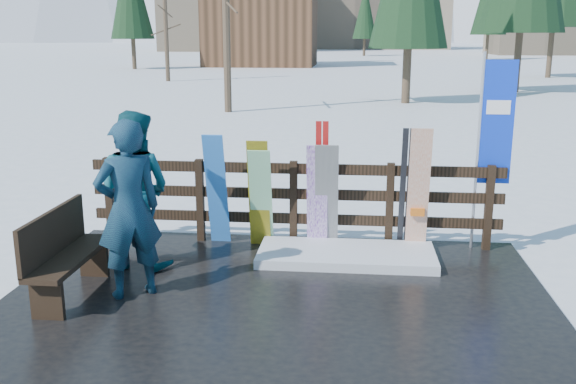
# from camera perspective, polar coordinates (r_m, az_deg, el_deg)

# --- Properties ---
(ground) EXTENTS (700.00, 700.00, 0.00)m
(ground) POSITION_cam_1_polar(r_m,az_deg,el_deg) (6.90, -1.26, -10.89)
(ground) COLOR white
(ground) RESTS_ON ground
(deck) EXTENTS (6.00, 5.00, 0.08)m
(deck) POSITION_cam_1_polar(r_m,az_deg,el_deg) (6.89, -1.26, -10.59)
(deck) COLOR black
(deck) RESTS_ON ground
(fence) EXTENTS (5.60, 0.10, 1.15)m
(fence) POSITION_cam_1_polar(r_m,az_deg,el_deg) (8.73, 0.50, -0.42)
(fence) COLOR black
(fence) RESTS_ON deck
(snow_patch) EXTENTS (2.25, 1.00, 0.12)m
(snow_patch) POSITION_cam_1_polar(r_m,az_deg,el_deg) (8.29, 5.21, -5.58)
(snow_patch) COLOR white
(snow_patch) RESTS_ON deck
(bench) EXTENTS (0.41, 1.50, 0.97)m
(bench) POSITION_cam_1_polar(r_m,az_deg,el_deg) (7.41, -19.31, -4.99)
(bench) COLOR black
(bench) RESTS_ON deck
(snowboard_0) EXTENTS (0.27, 0.44, 1.56)m
(snowboard_0) POSITION_cam_1_polar(r_m,az_deg,el_deg) (8.64, -6.35, 0.17)
(snowboard_0) COLOR #3180E8
(snowboard_0) RESTS_ON deck
(snowboard_1) EXTENTS (0.29, 0.37, 1.36)m
(snowboard_1) POSITION_cam_1_polar(r_m,az_deg,el_deg) (8.56, -2.42, -0.57)
(snowboard_1) COLOR white
(snowboard_1) RESTS_ON deck
(snowboard_2) EXTENTS (0.28, 0.30, 1.48)m
(snowboard_2) POSITION_cam_1_polar(r_m,az_deg,el_deg) (8.55, -2.61, -0.18)
(snowboard_2) COLOR yellow
(snowboard_2) RESTS_ON deck
(snowboard_3) EXTENTS (0.27, 0.31, 1.44)m
(snowboard_3) POSITION_cam_1_polar(r_m,az_deg,el_deg) (8.48, 2.61, -0.46)
(snowboard_3) COLOR white
(snowboard_3) RESTS_ON deck
(snowboard_4) EXTENTS (0.30, 0.36, 1.44)m
(snowboard_4) POSITION_cam_1_polar(r_m,az_deg,el_deg) (8.47, 3.45, -0.45)
(snowboard_4) COLOR black
(snowboard_4) RESTS_ON deck
(snowboard_5) EXTENTS (0.27, 0.26, 1.67)m
(snowboard_5) POSITION_cam_1_polar(r_m,az_deg,el_deg) (8.48, 11.52, 0.09)
(snowboard_5) COLOR white
(snowboard_5) RESTS_ON deck
(ski_pair_a) EXTENTS (0.16, 0.23, 1.73)m
(ski_pair_a) POSITION_cam_1_polar(r_m,az_deg,el_deg) (8.51, 3.03, 0.62)
(ski_pair_a) COLOR red
(ski_pair_a) RESTS_ON deck
(ski_pair_b) EXTENTS (0.17, 0.29, 1.66)m
(ski_pair_b) POSITION_cam_1_polar(r_m,az_deg,el_deg) (8.53, 10.45, 0.20)
(ski_pair_b) COLOR black
(ski_pair_b) RESTS_ON deck
(rental_flag) EXTENTS (0.45, 0.04, 2.60)m
(rental_flag) POSITION_cam_1_polar(r_m,az_deg,el_deg) (8.74, 17.72, 5.28)
(rental_flag) COLOR silver
(rental_flag) RESTS_ON deck
(person_front) EXTENTS (0.85, 0.79, 1.96)m
(person_front) POSITION_cam_1_polar(r_m,az_deg,el_deg) (7.11, -14.00, -1.50)
(person_front) COLOR #164455
(person_front) RESTS_ON deck
(person_back) EXTENTS (1.10, 0.95, 1.94)m
(person_back) POSITION_cam_1_polar(r_m,az_deg,el_deg) (8.04, -13.46, 0.21)
(person_back) COLOR #104A59
(person_back) RESTS_ON deck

